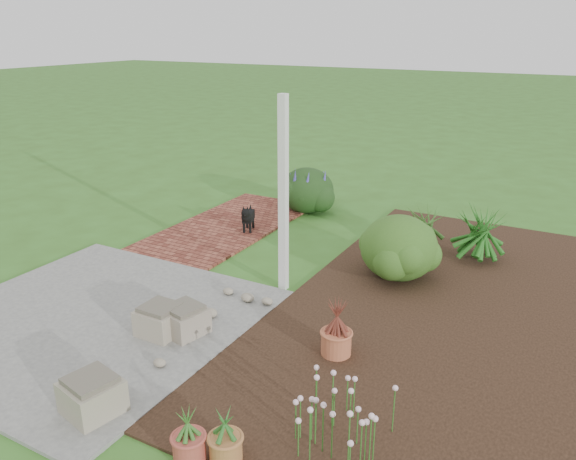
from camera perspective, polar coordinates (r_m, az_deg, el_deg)
The scene contains 18 objects.
ground at distance 7.46m, azimuth -2.84°, elevation -5.73°, with size 80.00×80.00×0.00m, color #35611E.
concrete_patio at distance 7.00m, azimuth -19.46°, elevation -8.56°, with size 3.50×3.50×0.04m, color slate.
brick_path at distance 9.67m, azimuth -6.01°, elevation 0.45°, with size 1.60×3.50×0.04m, color maroon.
garden_bed at distance 7.06m, azimuth 17.15°, elevation -8.07°, with size 4.00×7.00×0.03m, color black.
veranda_post at distance 6.94m, azimuth -0.47°, elevation 3.39°, with size 0.10×0.10×2.50m, color white.
stone_trough_near at distance 5.38m, azimuth -19.25°, elevation -15.71°, with size 0.45×0.45×0.30m, color gray.
stone_trough_mid at distance 6.35m, azimuth -10.48°, elevation -9.08°, with size 0.43×0.43×0.28m, color gray.
stone_trough_far at distance 6.40m, azimuth -12.81°, elevation -9.00°, with size 0.43×0.43×0.29m, color gray.
black_dog at distance 9.24m, azimuth -4.10°, elevation 1.41°, with size 0.27×0.49×0.44m.
cream_ceramic_urn at distance 10.86m, azimuth 0.42°, elevation 3.93°, with size 0.29×0.29×0.39m, color beige.
evergreen_shrub at distance 7.65m, azimuth 11.22°, elevation -1.59°, with size 1.03×1.03×0.88m, color #12360C.
agapanthus_clump_back at distance 8.51m, azimuth 18.93°, elevation 0.09°, with size 1.03×1.03×0.93m, color #163611, non-canonical shape.
agapanthus_clump_front at distance 8.76m, azimuth 13.49°, elevation 0.71°, with size 0.89×0.89×0.79m, color #0C3F10, non-canonical shape.
pink_flower_patch at distance 4.76m, azimuth 5.53°, elevation -18.04°, with size 0.87×0.87×0.56m, color #113D0F, non-canonical shape.
terracotta_pot_bronze at distance 5.93m, azimuth 4.92°, elevation -11.33°, with size 0.31×0.31×0.25m, color #AF5C3B.
terracotta_pot_small_left at distance 4.71m, azimuth -6.34°, elevation -21.15°, with size 0.26×0.26×0.22m, color #A36637.
terracotta_pot_small_right at distance 4.76m, azimuth -10.02°, elevation -20.91°, with size 0.26×0.26×0.22m, color #A64438.
purple_flowering_bush at distance 10.34m, azimuth 1.93°, elevation 4.17°, with size 0.99×0.99×0.84m, color black.
Camera 1 is at (3.56, -5.70, 3.22)m, focal length 35.00 mm.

